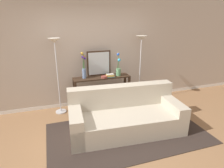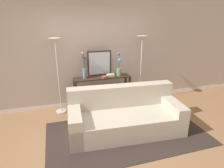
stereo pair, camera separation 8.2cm
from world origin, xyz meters
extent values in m
cube|color=#936B47|center=(0.00, 0.00, -0.01)|extent=(16.00, 16.00, 0.02)
cube|color=white|center=(0.00, 1.94, 0.04)|extent=(12.00, 0.15, 0.09)
cube|color=#B7A899|center=(0.00, 1.94, 1.59)|extent=(12.00, 0.14, 3.00)
cube|color=#332823|center=(0.46, 0.19, 0.01)|extent=(3.14, 1.74, 0.01)
cube|color=#BCB29E|center=(0.46, 0.29, 0.21)|extent=(2.32, 1.15, 0.42)
cube|color=#BCB29E|center=(0.49, 0.65, 0.65)|extent=(2.26, 0.43, 0.46)
cube|color=#BCB29E|center=(-0.54, 0.36, 0.30)|extent=(0.31, 1.00, 0.60)
cube|color=#BCB29E|center=(1.46, 0.21, 0.30)|extent=(0.31, 1.00, 0.60)
cube|color=#382619|center=(0.31, 1.54, 0.81)|extent=(1.42, 0.35, 0.03)
cube|color=#382619|center=(0.31, 1.54, 0.15)|extent=(1.30, 0.29, 0.01)
cube|color=#382619|center=(-0.38, 1.39, 0.40)|extent=(0.05, 0.05, 0.79)
cube|color=#382619|center=(0.99, 1.39, 0.40)|extent=(0.05, 0.05, 0.79)
cube|color=#382619|center=(-0.38, 1.69, 0.40)|extent=(0.05, 0.05, 0.79)
cube|color=#382619|center=(0.99, 1.69, 0.40)|extent=(0.05, 0.05, 0.79)
cylinder|color=silver|center=(-0.75, 1.57, 0.01)|extent=(0.26, 0.26, 0.02)
cylinder|color=silver|center=(-0.75, 1.57, 0.86)|extent=(0.02, 0.02, 1.68)
cone|color=silver|center=(-0.75, 1.57, 1.75)|extent=(0.28, 0.28, 0.10)
cylinder|color=silver|center=(1.37, 1.57, 0.01)|extent=(0.26, 0.26, 0.02)
cylinder|color=silver|center=(1.37, 1.57, 0.85)|extent=(0.02, 0.02, 1.66)
cone|color=silver|center=(1.37, 1.57, 1.74)|extent=(0.28, 0.28, 0.10)
cube|color=#382619|center=(0.28, 1.68, 1.13)|extent=(0.60, 0.02, 0.63)
cube|color=silver|center=(0.28, 1.67, 1.13)|extent=(0.53, 0.01, 0.56)
cylinder|color=#6B84AD|center=(-0.12, 1.57, 0.94)|extent=(0.09, 0.09, 0.24)
cylinder|color=#3D7538|center=(-0.11, 1.57, 1.18)|extent=(0.01, 0.02, 0.25)
sphere|color=#5118CB|center=(-0.09, 1.58, 1.30)|extent=(0.05, 0.05, 0.05)
cylinder|color=#3D7538|center=(-0.13, 1.56, 1.20)|extent=(0.02, 0.02, 0.29)
sphere|color=#7146CD|center=(-0.15, 1.55, 1.34)|extent=(0.06, 0.06, 0.06)
cylinder|color=#3D7538|center=(-0.12, 1.58, 1.20)|extent=(0.04, 0.02, 0.29)
sphere|color=#D3843B|center=(-0.11, 1.60, 1.35)|extent=(0.05, 0.05, 0.05)
cylinder|color=#3D7538|center=(-0.13, 1.58, 1.24)|extent=(0.03, 0.02, 0.36)
sphere|color=#D5498C|center=(-0.14, 1.60, 1.42)|extent=(0.05, 0.05, 0.05)
cylinder|color=#3D7538|center=(-0.13, 1.58, 1.24)|extent=(0.02, 0.03, 0.37)
sphere|color=gold|center=(-0.15, 1.59, 1.42)|extent=(0.07, 0.07, 0.07)
cylinder|color=#669E6B|center=(0.74, 1.52, 0.91)|extent=(0.12, 0.12, 0.18)
cylinder|color=#3D7538|center=(0.74, 1.50, 1.12)|extent=(0.02, 0.01, 0.23)
sphere|color=#35ACE0|center=(0.74, 1.48, 1.23)|extent=(0.07, 0.07, 0.07)
cylinder|color=#3D7538|center=(0.74, 1.54, 1.19)|extent=(0.04, 0.01, 0.37)
sphere|color=gold|center=(0.74, 1.56, 1.37)|extent=(0.05, 0.05, 0.05)
cylinder|color=#3D7538|center=(0.74, 1.54, 1.18)|extent=(0.02, 0.01, 0.36)
sphere|color=blue|center=(0.74, 1.56, 1.36)|extent=(0.07, 0.07, 0.07)
cylinder|color=brown|center=(0.34, 1.44, 0.84)|extent=(0.15, 0.15, 0.04)
torus|color=brown|center=(0.34, 1.44, 0.87)|extent=(0.15, 0.15, 0.01)
cube|color=#1E7075|center=(0.51, 1.46, 0.83)|extent=(0.22, 0.13, 0.01)
cube|color=tan|center=(0.50, 1.46, 0.84)|extent=(0.21, 0.12, 0.02)
cube|color=gold|center=(0.49, 1.46, 0.86)|extent=(0.19, 0.12, 0.03)
cube|color=silver|center=(0.50, 1.46, 0.89)|extent=(0.18, 0.11, 0.02)
cube|color=#2D2D33|center=(-0.26, 1.54, 0.06)|extent=(0.03, 0.15, 0.13)
cube|color=silver|center=(-0.22, 1.54, 0.05)|extent=(0.03, 0.13, 0.10)
cube|color=#BC3328|center=(-0.19, 1.54, 0.06)|extent=(0.04, 0.15, 0.12)
cube|color=maroon|center=(-0.14, 1.54, 0.06)|extent=(0.06, 0.16, 0.12)
cube|color=#1E7075|center=(-0.09, 1.54, 0.05)|extent=(0.04, 0.17, 0.10)
cube|color=navy|center=(-0.05, 1.54, 0.06)|extent=(0.03, 0.16, 0.12)
cube|color=gold|center=(-0.02, 1.54, 0.06)|extent=(0.04, 0.17, 0.12)
cube|color=slate|center=(0.02, 1.54, 0.05)|extent=(0.03, 0.18, 0.10)
cube|color=#6B3360|center=(0.05, 1.54, 0.05)|extent=(0.03, 0.14, 0.11)
cube|color=#236033|center=(0.10, 1.54, 0.05)|extent=(0.06, 0.15, 0.10)
camera|label=1|loc=(-0.89, -2.92, 2.25)|focal=31.10mm
camera|label=2|loc=(-0.81, -2.95, 2.25)|focal=31.10mm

